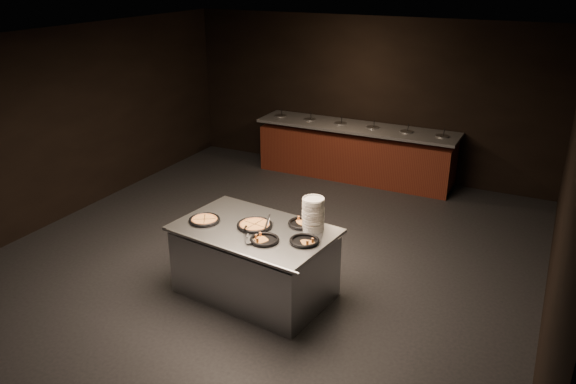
{
  "coord_description": "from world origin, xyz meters",
  "views": [
    {
      "loc": [
        3.31,
        -5.85,
        3.75
      ],
      "look_at": [
        0.24,
        0.3,
        0.94
      ],
      "focal_mm": 35.0,
      "sensor_mm": 36.0,
      "label": 1
    }
  ],
  "objects_px": {
    "plate_stack": "(313,214)",
    "pan_cheese_whole": "(255,225)",
    "pan_veggie_whole": "(204,220)",
    "serving_counter": "(255,262)"
  },
  "relations": [
    {
      "from": "plate_stack",
      "to": "pan_cheese_whole",
      "type": "distance_m",
      "value": 0.71
    },
    {
      "from": "serving_counter",
      "to": "pan_veggie_whole",
      "type": "height_order",
      "value": "pan_veggie_whole"
    },
    {
      "from": "serving_counter",
      "to": "pan_veggie_whole",
      "type": "distance_m",
      "value": 0.79
    },
    {
      "from": "serving_counter",
      "to": "pan_veggie_whole",
      "type": "xyz_separation_m",
      "value": [
        -0.62,
        -0.1,
        0.48
      ]
    },
    {
      "from": "serving_counter",
      "to": "pan_cheese_whole",
      "type": "distance_m",
      "value": 0.48
    },
    {
      "from": "serving_counter",
      "to": "pan_cheese_whole",
      "type": "height_order",
      "value": "pan_cheese_whole"
    },
    {
      "from": "plate_stack",
      "to": "pan_veggie_whole",
      "type": "bearing_deg",
      "value": -163.33
    },
    {
      "from": "serving_counter",
      "to": "pan_veggie_whole",
      "type": "bearing_deg",
      "value": -163.72
    },
    {
      "from": "serving_counter",
      "to": "plate_stack",
      "type": "distance_m",
      "value": 0.95
    },
    {
      "from": "pan_veggie_whole",
      "to": "pan_cheese_whole",
      "type": "distance_m",
      "value": 0.63
    }
  ]
}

